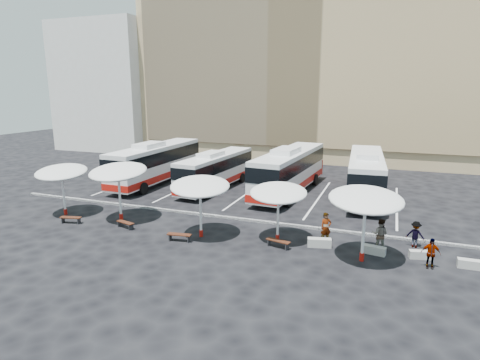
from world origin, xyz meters
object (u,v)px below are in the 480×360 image
(passenger_0, at_px, (326,228))
(passenger_3, at_px, (416,234))
(sunshade_1, at_px, (118,172))
(sunshade_2, at_px, (200,186))
(passenger_1, at_px, (380,235))
(passenger_2, at_px, (431,253))
(bus_0, at_px, (156,162))
(conc_bench_3, at_px, (471,264))
(wood_bench_3, at_px, (278,242))
(wood_bench_0, at_px, (71,218))
(bus_3, at_px, (366,174))
(bus_2, at_px, (290,169))
(sunshade_3, at_px, (278,193))
(wood_bench_1, at_px, (125,223))
(sunshade_4, at_px, (366,200))
(sunshade_0, at_px, (62,172))
(bus_1, at_px, (216,169))
(conc_bench_1, at_px, (374,250))
(conc_bench_2, at_px, (420,255))
(conc_bench_0, at_px, (319,243))
(wood_bench_2, at_px, (179,236))

(passenger_0, relative_size, passenger_3, 1.17)
(sunshade_1, relative_size, sunshade_2, 0.93)
(sunshade_1, relative_size, passenger_0, 2.39)
(passenger_1, distance_m, passenger_2, 2.89)
(bus_0, xyz_separation_m, conc_bench_3, (24.83, -10.57, -1.80))
(wood_bench_3, height_order, conc_bench_3, conc_bench_3)
(wood_bench_0, distance_m, passenger_3, 21.60)
(bus_3, bearing_deg, bus_2, -177.69)
(wood_bench_0, bearing_deg, sunshade_3, 7.61)
(sunshade_3, relative_size, conc_bench_3, 3.23)
(sunshade_3, relative_size, wood_bench_1, 2.73)
(sunshade_4, bearing_deg, bus_3, 93.47)
(sunshade_1, height_order, wood_bench_0, sunshade_1)
(bus_2, relative_size, sunshade_1, 2.98)
(sunshade_0, bearing_deg, bus_0, 86.18)
(bus_1, height_order, wood_bench_1, bus_1)
(conc_bench_1, relative_size, conc_bench_2, 1.05)
(bus_2, xyz_separation_m, passenger_3, (9.66, -9.46, -1.28))
(bus_1, xyz_separation_m, sunshade_2, (4.10, -11.39, 1.40))
(bus_0, bearing_deg, sunshade_3, -34.59)
(bus_1, height_order, conc_bench_2, bus_1)
(wood_bench_1, relative_size, conc_bench_0, 1.07)
(sunshade_4, bearing_deg, sunshade_3, 166.80)
(sunshade_4, distance_m, passenger_3, 4.74)
(bus_2, distance_m, sunshade_4, 14.32)
(bus_2, height_order, sunshade_2, bus_2)
(sunshade_4, relative_size, passenger_3, 3.01)
(bus_1, distance_m, passenger_3, 18.34)
(sunshade_0, height_order, sunshade_2, sunshade_2)
(bus_1, distance_m, passenger_2, 20.20)
(wood_bench_1, bearing_deg, passenger_1, 7.59)
(sunshade_3, distance_m, conc_bench_3, 10.39)
(wood_bench_3, distance_m, conc_bench_2, 7.55)
(wood_bench_2, bearing_deg, conc_bench_1, 11.02)
(bus_0, relative_size, bus_1, 1.15)
(wood_bench_0, bearing_deg, wood_bench_1, 7.12)
(sunshade_4, relative_size, wood_bench_0, 3.15)
(conc_bench_0, xyz_separation_m, passenger_2, (5.64, -0.79, 0.54))
(sunshade_1, relative_size, wood_bench_3, 2.92)
(passenger_3, bearing_deg, passenger_2, 116.64)
(conc_bench_1, bearing_deg, wood_bench_1, -174.96)
(sunshade_4, bearing_deg, wood_bench_0, -177.87)
(conc_bench_0, distance_m, conc_bench_3, 7.56)
(passenger_1, bearing_deg, wood_bench_0, 16.06)
(conc_bench_1, bearing_deg, wood_bench_2, -168.98)
(bus_0, height_order, wood_bench_0, bus_0)
(conc_bench_3, distance_m, passenger_3, 3.23)
(bus_3, height_order, wood_bench_3, bus_3)
(conc_bench_1, height_order, passenger_0, passenger_0)
(sunshade_0, bearing_deg, wood_bench_2, -9.18)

